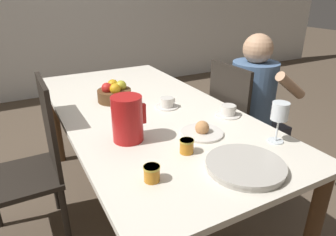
{
  "coord_description": "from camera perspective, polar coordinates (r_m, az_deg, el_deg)",
  "views": [
    {
      "loc": [
        -0.68,
        -1.56,
        1.43
      ],
      "look_at": [
        0.0,
        -0.3,
        0.8
      ],
      "focal_mm": 32.0,
      "sensor_mm": 36.0,
      "label": 1
    }
  ],
  "objects": [
    {
      "name": "ground_plane",
      "position": [
        2.22,
        -3.81,
        -16.44
      ],
      "size": [
        20.0,
        20.0,
        0.0
      ],
      "primitive_type": "plane",
      "color": "brown"
    },
    {
      "name": "dining_table",
      "position": [
        1.87,
        -4.35,
        -0.64
      ],
      "size": [
        0.97,
        2.0,
        0.75
      ],
      "color": "silver",
      "rests_on": "ground_plane"
    },
    {
      "name": "chair_person_side",
      "position": [
        2.18,
        13.27,
        -2.18
      ],
      "size": [
        0.42,
        0.42,
        0.98
      ],
      "rotation": [
        0.0,
        0.0,
        -1.57
      ],
      "color": "black",
      "rests_on": "ground_plane"
    },
    {
      "name": "chair_opposite",
      "position": [
        1.9,
        -24.23,
        -7.76
      ],
      "size": [
        0.42,
        0.42,
        0.98
      ],
      "rotation": [
        0.0,
        0.0,
        1.57
      ],
      "color": "black",
      "rests_on": "ground_plane"
    },
    {
      "name": "person_seated",
      "position": [
        2.14,
        16.29,
        2.46
      ],
      "size": [
        0.39,
        0.41,
        1.17
      ],
      "rotation": [
        0.0,
        0.0,
        -1.57
      ],
      "color": "#33333D",
      "rests_on": "ground_plane"
    },
    {
      "name": "red_pitcher",
      "position": [
        1.42,
        -7.76,
        -0.12
      ],
      "size": [
        0.17,
        0.15,
        0.22
      ],
      "color": "red",
      "rests_on": "dining_table"
    },
    {
      "name": "wine_glass_water",
      "position": [
        1.47,
        20.53,
        0.9
      ],
      "size": [
        0.08,
        0.08,
        0.2
      ],
      "color": "white",
      "rests_on": "dining_table"
    },
    {
      "name": "teacup_near_person",
      "position": [
        1.75,
        11.41,
        1.28
      ],
      "size": [
        0.14,
        0.14,
        0.06
      ],
      "color": "silver",
      "rests_on": "dining_table"
    },
    {
      "name": "teacup_across",
      "position": [
        1.83,
        -0.21,
        2.83
      ],
      "size": [
        0.14,
        0.14,
        0.06
      ],
      "color": "silver",
      "rests_on": "dining_table"
    },
    {
      "name": "serving_tray",
      "position": [
        1.26,
        14.5,
        -8.83
      ],
      "size": [
        0.32,
        0.32,
        0.03
      ],
      "color": "#B7B2A8",
      "rests_on": "dining_table"
    },
    {
      "name": "bread_plate",
      "position": [
        1.51,
        6.49,
        -2.45
      ],
      "size": [
        0.21,
        0.21,
        0.07
      ],
      "color": "silver",
      "rests_on": "dining_table"
    },
    {
      "name": "jam_jar_amber",
      "position": [
        1.33,
        3.58,
        -5.27
      ],
      "size": [
        0.06,
        0.06,
        0.06
      ],
      "color": "#C67A1E",
      "rests_on": "dining_table"
    },
    {
      "name": "jam_jar_red",
      "position": [
        1.15,
        -3.11,
        -10.37
      ],
      "size": [
        0.06,
        0.06,
        0.06
      ],
      "color": "#C67A1E",
      "rests_on": "dining_table"
    },
    {
      "name": "fruit_bowl",
      "position": [
        1.96,
        -10.18,
        4.71
      ],
      "size": [
        0.22,
        0.22,
        0.13
      ],
      "color": "brown",
      "rests_on": "dining_table"
    }
  ]
}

